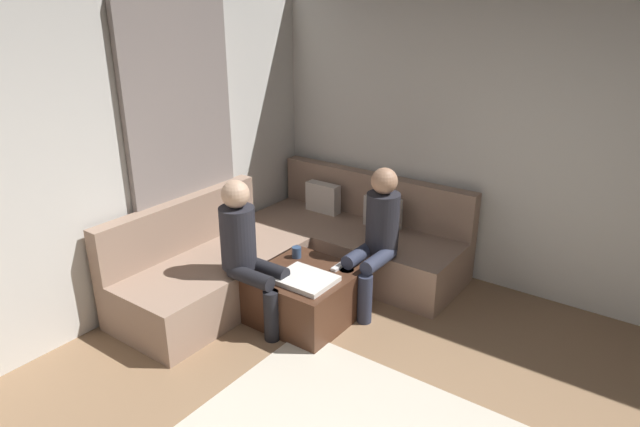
# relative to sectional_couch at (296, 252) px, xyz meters

# --- Properties ---
(wall_back) EXTENTS (6.00, 0.12, 2.70)m
(wall_back) POSITION_rel_sectional_couch_xyz_m (2.08, 1.06, 1.07)
(wall_back) COLOR silver
(wall_back) RESTS_ON ground_plane
(wall_left) EXTENTS (0.12, 6.00, 2.70)m
(wall_left) POSITION_rel_sectional_couch_xyz_m (-0.86, -1.88, 1.07)
(wall_left) COLOR silver
(wall_left) RESTS_ON ground_plane
(curtain_panel) EXTENTS (0.06, 1.10, 2.50)m
(curtain_panel) POSITION_rel_sectional_couch_xyz_m (-0.76, -0.58, 0.97)
(curtain_panel) COLOR gray
(curtain_panel) RESTS_ON ground_plane
(sectional_couch) EXTENTS (2.10, 2.55, 0.87)m
(sectional_couch) POSITION_rel_sectional_couch_xyz_m (0.00, 0.00, 0.00)
(sectional_couch) COLOR #9E7F6B
(sectional_couch) RESTS_ON ground_plane
(ottoman) EXTENTS (0.76, 0.76, 0.42)m
(ottoman) POSITION_rel_sectional_couch_xyz_m (0.47, -0.48, -0.07)
(ottoman) COLOR #4C2D1E
(ottoman) RESTS_ON ground_plane
(folded_blanket) EXTENTS (0.44, 0.36, 0.04)m
(folded_blanket) POSITION_rel_sectional_couch_xyz_m (0.57, -0.60, 0.16)
(folded_blanket) COLOR white
(folded_blanket) RESTS_ON ottoman
(coffee_mug) EXTENTS (0.08, 0.08, 0.10)m
(coffee_mug) POSITION_rel_sectional_couch_xyz_m (0.25, -0.30, 0.19)
(coffee_mug) COLOR #334C72
(coffee_mug) RESTS_ON ottoman
(game_remote) EXTENTS (0.05, 0.15, 0.02)m
(game_remote) POSITION_rel_sectional_couch_xyz_m (0.65, -0.26, 0.15)
(game_remote) COLOR white
(game_remote) RESTS_ON ottoman
(person_on_couch_back) EXTENTS (0.30, 0.60, 1.20)m
(person_on_couch_back) POSITION_rel_sectional_couch_xyz_m (0.81, 0.06, 0.38)
(person_on_couch_back) COLOR #2D3347
(person_on_couch_back) RESTS_ON ground_plane
(person_on_couch_side) EXTENTS (0.60, 0.30, 1.20)m
(person_on_couch_side) POSITION_rel_sectional_couch_xyz_m (0.15, -0.79, 0.38)
(person_on_couch_side) COLOR black
(person_on_couch_side) RESTS_ON ground_plane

